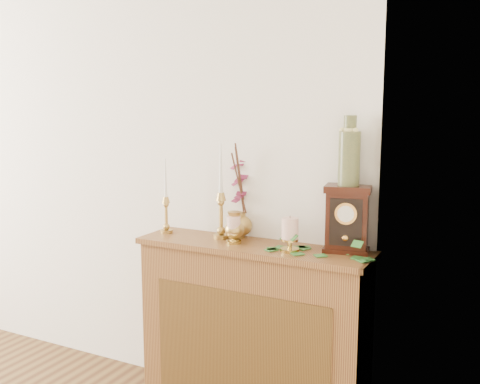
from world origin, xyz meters
The scene contains 10 objects.
console_shelf centered at (1.40, 2.10, 0.44)m, with size 1.24×0.34×0.93m.
candlestick_left centered at (0.86, 2.11, 1.07)m, with size 0.07×0.07×0.42m.
candlestick_center centered at (1.19, 2.14, 1.10)m, with size 0.08×0.08×0.51m.
bud_vase centered at (1.30, 2.09, 1.01)m, with size 0.10×0.10×0.16m.
ginger_jar centered at (1.26, 2.24, 1.16)m, with size 0.21×0.22×0.51m.
pillar_candle_left centered at (1.30, 2.07, 1.01)m, with size 0.08×0.08×0.15m.
pillar_candle_right centered at (1.62, 2.06, 1.02)m, with size 0.09×0.09×0.18m.
ivy_garland centered at (1.77, 2.08, 0.95)m, with size 0.52×0.24×0.09m.
mantel_clock centered at (1.87, 2.18, 1.09)m, with size 0.24×0.19×0.33m.
ceramic_vase centered at (1.87, 2.19, 1.41)m, with size 0.10×0.10×0.33m.
Camera 1 is at (2.63, -0.42, 1.65)m, focal length 42.00 mm.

